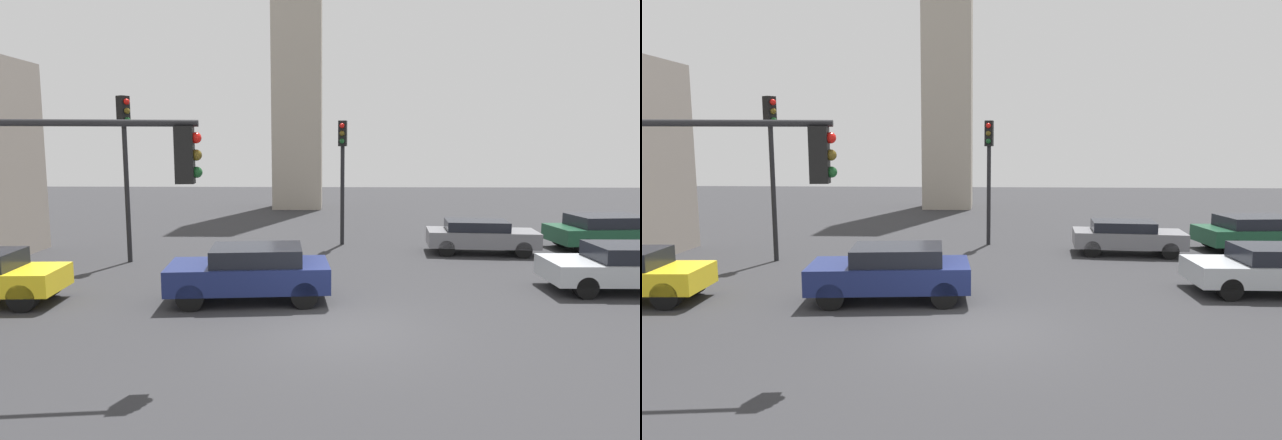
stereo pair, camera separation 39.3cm
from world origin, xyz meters
TOP-DOWN VIEW (x-y plane):
  - ground_plane at (0.00, 0.00)m, footprint 81.21×81.21m
  - traffic_light_0 at (0.20, 10.47)m, footprint 0.37×0.48m
  - traffic_light_1 at (-4.67, -2.20)m, footprint 4.42×0.76m
  - traffic_light_2 at (-7.15, 6.94)m, footprint 0.49×0.44m
  - car_1 at (5.29, 8.75)m, footprint 4.07×2.02m
  - car_2 at (8.11, 3.51)m, footprint 4.63×1.93m
  - car_3 at (-2.27, 2.29)m, footprint 4.25×2.26m
  - car_4 at (10.51, 9.68)m, footprint 4.81×2.55m
  - skyline_tower at (-2.43, 23.73)m, footprint 3.01×3.01m

SIDE VIEW (x-z plane):
  - ground_plane at x=0.00m, z-range 0.00..0.00m
  - car_1 at x=5.29m, z-range 0.05..1.29m
  - car_2 at x=8.11m, z-range 0.05..1.34m
  - car_4 at x=10.51m, z-range 0.05..1.38m
  - car_3 at x=-2.27m, z-range 0.05..1.48m
  - traffic_light_1 at x=-4.67m, z-range 1.08..5.63m
  - traffic_light_0 at x=0.20m, z-range 0.99..5.93m
  - traffic_light_2 at x=-7.15m, z-range 1.08..6.70m
  - skyline_tower at x=-2.43m, z-range 0.00..24.03m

